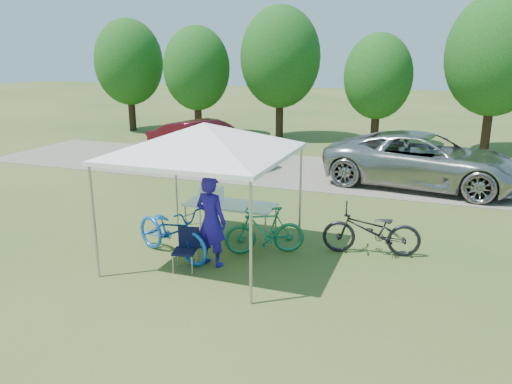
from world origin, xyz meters
TOP-DOWN VIEW (x-y plane):
  - ground at (0.00, 0.00)m, footprint 100.00×100.00m
  - gravel_strip at (0.00, 8.00)m, footprint 24.00×5.00m
  - canopy at (0.00, 0.00)m, footprint 4.53×4.53m
  - treeline at (-0.29, 14.05)m, footprint 24.89×4.28m
  - folding_table at (0.03, 1.15)m, footprint 1.97×0.82m
  - folding_chair at (-0.14, -0.60)m, footprint 0.50×0.52m
  - cooler at (-0.42, 1.15)m, footprint 0.47×0.32m
  - ice_cream_cup at (0.51, 1.10)m, footprint 0.08×0.08m
  - cyclist at (0.23, -0.28)m, footprint 0.73×0.55m
  - bike_blue at (-0.69, -0.19)m, footprint 2.20×1.45m
  - bike_green at (1.01, 0.62)m, footprint 1.68×1.15m
  - bike_dark at (3.06, 1.31)m, footprint 2.05×1.00m
  - minivan at (3.82, 7.25)m, footprint 6.21×3.48m
  - sedan at (-3.71, 7.82)m, footprint 5.01×2.80m

SIDE VIEW (x-z plane):
  - ground at x=0.00m, z-range 0.00..0.00m
  - gravel_strip at x=0.00m, z-range 0.00..0.02m
  - folding_chair at x=-0.14m, z-range 0.07..0.87m
  - bike_green at x=1.01m, z-range 0.00..0.99m
  - bike_dark at x=3.06m, z-range 0.00..1.03m
  - bike_blue at x=-0.69m, z-range 0.00..1.09m
  - folding_table at x=0.03m, z-range 0.36..1.17m
  - sedan at x=-3.71m, z-range 0.02..1.58m
  - ice_cream_cup at x=0.51m, z-range 0.81..0.87m
  - minivan at x=3.82m, z-range 0.02..1.66m
  - cyclist at x=0.23m, z-range 0.00..1.80m
  - cooler at x=-0.42m, z-range 0.81..1.15m
  - canopy at x=0.00m, z-range 1.15..4.15m
  - treeline at x=-0.29m, z-range 0.38..6.68m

